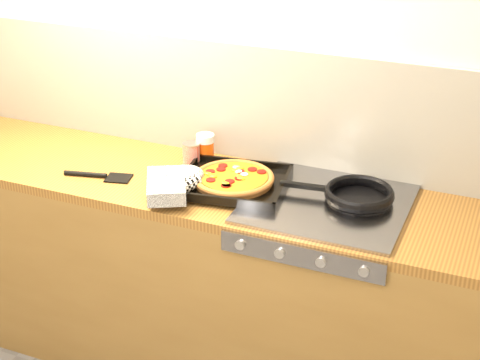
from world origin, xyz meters
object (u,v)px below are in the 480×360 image
at_px(pizza_on_tray, 215,180).
at_px(tomato_can, 191,155).
at_px(juice_glass, 205,148).
at_px(frying_pan, 358,195).

height_order(pizza_on_tray, tomato_can, tomato_can).
xyz_separation_m(pizza_on_tray, juice_glass, (-0.15, 0.23, 0.02)).
xyz_separation_m(tomato_can, juice_glass, (0.04, 0.06, 0.01)).
height_order(pizza_on_tray, frying_pan, pizza_on_tray).
relative_size(pizza_on_tray, frying_pan, 1.23).
xyz_separation_m(frying_pan, juice_glass, (-0.69, 0.13, 0.03)).
bearing_deg(juice_glass, pizza_on_tray, -56.64).
bearing_deg(tomato_can, pizza_on_tray, -41.93).
height_order(tomato_can, juice_glass, juice_glass).
bearing_deg(frying_pan, juice_glass, 169.66).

